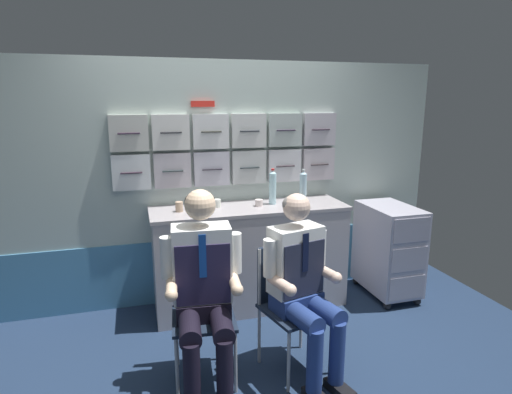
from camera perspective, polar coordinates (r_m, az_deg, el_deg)
The scene contains 14 objects.
ground at distance 3.04m, azimuth 0.87°, elevation -24.11°, with size 4.80×4.80×0.04m, color #1D2D47.
galley_bulkhead at distance 3.83m, azimuth -4.91°, elevation 1.78°, with size 4.20×0.14×2.15m.
galley_counter at distance 3.78m, azimuth -0.83°, elevation -8.02°, with size 1.70×0.53×0.91m.
service_trolley at distance 4.16m, azimuth 17.40°, elevation -6.56°, with size 0.40×0.65×0.86m.
folding_chair_left at distance 2.90m, azimuth -7.25°, elevation -13.52°, with size 0.44×0.44×0.84m.
crew_member_left at distance 2.68m, azimuth -7.14°, elevation -11.42°, with size 0.51×0.64×1.28m.
folding_chair_right at distance 2.98m, azimuth 4.35°, elevation -12.76°, with size 0.49×0.49×0.84m.
crew_member_right at distance 2.79m, azimuth 6.33°, elevation -11.12°, with size 0.50×0.64×1.23m.
water_bottle_tall at distance 3.74m, azimuth 6.36°, elevation 1.30°, with size 0.06×0.06×0.31m.
water_bottle_clear at distance 3.70m, azimuth 2.25°, elevation 1.33°, with size 0.06×0.06×0.32m.
coffee_cup_spare at distance 3.63m, azimuth -5.31°, elevation -0.81°, with size 0.07×0.07×0.07m.
espresso_cup_small at distance 3.65m, azimuth 0.40°, elevation -0.75°, with size 0.07×0.07×0.06m.
paper_cup_blue at distance 3.68m, azimuth 5.78°, elevation -0.53°, with size 0.07×0.07×0.08m.
coffee_cup_white at distance 3.52m, azimuth -10.32°, elevation -1.26°, with size 0.06×0.06×0.08m.
Camera 1 is at (-0.71, -2.32, 1.81)m, focal length 29.68 mm.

